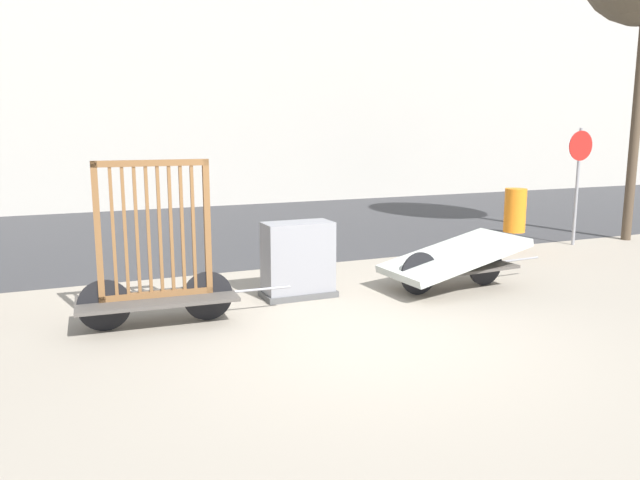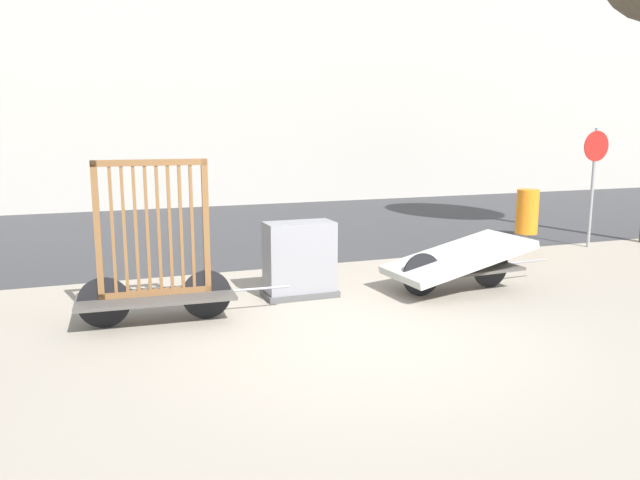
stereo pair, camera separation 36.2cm
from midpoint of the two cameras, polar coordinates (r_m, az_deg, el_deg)
name	(u,v)px [view 2 (the right image)]	position (r m, az deg, el deg)	size (l,w,h in m)	color
ground_plane	(365,340)	(6.79, 5.71, -9.09)	(60.00, 60.00, 0.00)	gray
road_strip	(220,229)	(13.97, -8.39, 0.97)	(56.00, 8.21, 0.01)	#38383A
bike_cart_with_bedframe	(156,271)	(7.36, -13.43, -2.77)	(2.49, 0.83, 1.89)	#4C4742
bike_cart_with_mattress	(458,260)	(8.82, 13.64, -1.83)	(2.56, 1.18, 0.73)	#4C4742
utility_cabinet	(300,262)	(8.31, -0.63, -2.07)	(0.97, 0.52, 1.01)	#4C4C4C
trash_bin	(527,212)	(11.86, 19.25, 2.44)	(0.39, 0.39, 1.14)	gray
sign_post	(594,170)	(12.76, 24.52, 5.84)	(0.56, 0.06, 2.23)	gray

